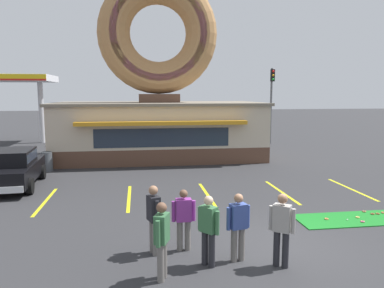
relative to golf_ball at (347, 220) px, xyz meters
The scene contains 25 objects.
ground_plane 3.15m from the golf_ball, 153.38° to the right, with size 160.00×160.00×0.00m, color #2D2D30.
donut_shop_building 13.99m from the golf_ball, 111.82° to the left, with size 12.30×6.75×10.96m.
putting_mat 0.63m from the golf_ball, 11.27° to the left, with size 4.23×1.36×0.03m, color #197523.
mini_donut_near_left 1.36m from the golf_ball, 17.49° to the left, with size 0.13×0.13×0.04m, color brown.
mini_donut_near_right 0.49m from the golf_ball, 21.13° to the left, with size 0.13×0.13×0.04m, color #E5C666.
mini_donut_mid_left 1.20m from the golf_ball, 20.30° to the left, with size 0.13×0.13×0.04m, color brown.
mini_donut_mid_centre 1.21m from the golf_ball, 34.16° to the left, with size 0.13×0.13×0.04m, color #A5724C.
mini_donut_far_left 0.43m from the golf_ball, 30.23° to the right, with size 0.13×0.13×0.04m, color #D8667F.
mini_donut_far_centre 0.61m from the golf_ball, 163.54° to the left, with size 0.13×0.13×0.04m, color #D17F47.
mini_donut_far_right 1.62m from the golf_ball, 17.34° to the left, with size 0.13×0.13×0.04m, color #D17F47.
golf_ball is the anchor object (origin of this frame).
car_black 12.94m from the golf_ball, 152.71° to the left, with size 2.19×4.66×1.60m.
pedestrian_blue_sweater_man 4.68m from the golf_ball, 151.91° to the right, with size 0.58×0.32×1.62m.
pedestrian_hooded_kid 5.39m from the golf_ball, 154.18° to the right, with size 0.43×0.48×1.64m.
pedestrian_leather_jacket_man 6.56m from the golf_ball, 154.44° to the right, with size 0.36×0.56×1.68m.
pedestrian_clipboard_woman 6.22m from the golf_ball, 166.05° to the right, with size 0.35×0.57×1.71m.
pedestrian_beanie_man 5.47m from the golf_ball, 165.12° to the right, with size 0.60×0.24×1.56m.
pedestrian_crossing_woman 4.19m from the golf_ball, 140.70° to the right, with size 0.50×0.42×1.70m.
trash_bin 14.24m from the golf_ball, 139.92° to the left, with size 0.57×0.57×0.97m.
traffic_light_pole 18.18m from the golf_ball, 77.46° to the left, with size 0.28×0.47×5.80m.
parking_stripe_far_left 10.34m from the golf_ball, 159.68° to the left, with size 0.12×3.60×0.01m, color yellow.
parking_stripe_left 7.60m from the golf_ball, 151.80° to the left, with size 0.12×3.60×0.01m, color yellow.
parking_stripe_mid_left 5.15m from the golf_ball, 135.82° to the left, with size 0.12×3.60×0.01m, color yellow.
parking_stripe_centre 3.66m from the golf_ball, 100.94° to the left, with size 0.12×3.60×0.01m, color yellow.
parking_stripe_mid_right 4.27m from the golf_ball, 57.27° to the left, with size 0.12×3.60×0.01m, color yellow.
Camera 1 is at (-3.50, -8.84, 3.90)m, focal length 35.00 mm.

